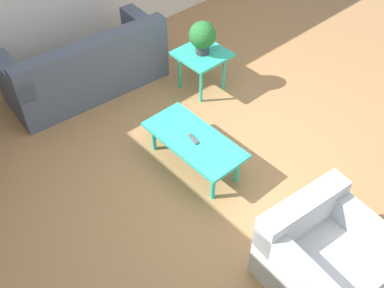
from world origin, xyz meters
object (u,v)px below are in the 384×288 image
object	(u,v)px
sofa	(87,68)
potted_plant	(203,36)
armchair	(321,256)
coffee_table	(194,142)
side_table_plant	(202,58)

from	to	relation	value
sofa	potted_plant	distance (m)	1.52
sofa	armchair	xyz separation A→B (m)	(-3.61, 0.01, -0.01)
sofa	coffee_table	distance (m)	1.90
sofa	armchair	world-z (taller)	sofa
armchair	side_table_plant	size ratio (longest dim) A/B	1.68
sofa	potted_plant	bearing A→B (deg)	143.63
sofa	coffee_table	size ratio (longest dim) A/B	1.81
side_table_plant	armchair	bearing A→B (deg)	157.45
potted_plant	coffee_table	bearing A→B (deg)	133.51
armchair	potted_plant	xyz separation A→B (m)	(2.66, -1.10, 0.46)
armchair	side_table_plant	bearing A→B (deg)	74.04
side_table_plant	potted_plant	distance (m)	0.31
coffee_table	potted_plant	world-z (taller)	potted_plant
armchair	potted_plant	world-z (taller)	potted_plant
potted_plant	side_table_plant	bearing A→B (deg)	-135.00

